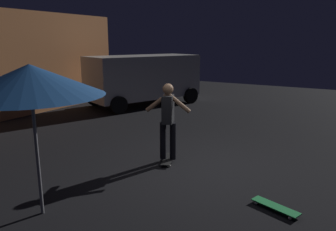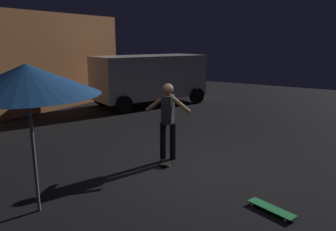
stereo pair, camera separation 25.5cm
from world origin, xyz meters
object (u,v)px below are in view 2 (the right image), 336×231
parked_van (150,77)px  skateboard_spare (271,209)px  skateboard_ridden (168,159)px  patio_umbrella (27,80)px  skater (168,116)px

parked_van → skateboard_spare: (-6.25, -6.79, -1.11)m
skateboard_ridden → patio_umbrella: bearing=168.9°
patio_umbrella → skater: 3.13m
patio_umbrella → parked_van: bearing=24.3°
skateboard_ridden → skater: size_ratio=0.48×
skateboard_ridden → skater: 0.98m
patio_umbrella → skater: bearing=-11.1°
patio_umbrella → skateboard_ridden: patio_umbrella is taller
parked_van → patio_umbrella: bearing=-155.7°
patio_umbrella → skateboard_spare: size_ratio=2.87×
skateboard_spare → parked_van: bearing=47.4°
skater → patio_umbrella: bearing=168.9°
parked_van → skateboard_spare: size_ratio=6.20×
skateboard_spare → skater: 2.89m
skateboard_spare → patio_umbrella: bearing=121.8°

